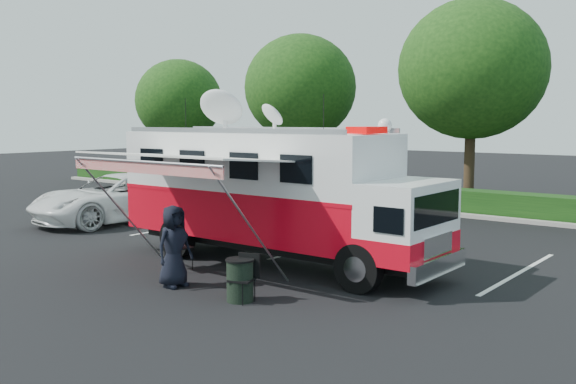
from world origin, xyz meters
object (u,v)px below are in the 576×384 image
object	(u,v)px
folding_table	(178,248)
trash_bin	(240,280)
white_suv	(117,221)
command_truck	(274,192)

from	to	relation	value
folding_table	trash_bin	world-z (taller)	trash_bin
white_suv	trash_bin	bearing A→B (deg)	-18.32
command_truck	white_suv	world-z (taller)	command_truck
command_truck	trash_bin	xyz separation A→B (m)	(1.72, -3.26, -1.47)
trash_bin	command_truck	bearing A→B (deg)	117.85
command_truck	folding_table	xyz separation A→B (m)	(-1.44, -2.13, -1.34)
command_truck	folding_table	world-z (taller)	command_truck
command_truck	white_suv	size ratio (longest dim) A/B	1.44
command_truck	trash_bin	bearing A→B (deg)	-62.15
command_truck	trash_bin	world-z (taller)	command_truck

